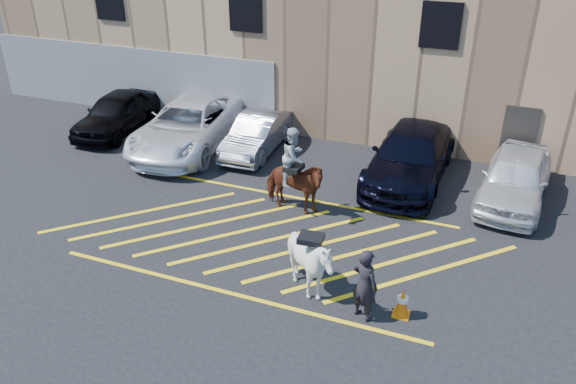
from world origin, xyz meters
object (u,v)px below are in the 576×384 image
(car_blue_suv, at_px, (411,155))
(saddled_white, at_px, (310,263))
(car_white_suv, at_px, (515,178))
(car_white_pickup, at_px, (188,126))
(mounted_bay, at_px, (294,179))
(car_black_suv, at_px, (117,113))
(car_silver_sedan, at_px, (257,134))
(handler, at_px, (365,284))
(traffic_cone, at_px, (402,302))

(car_blue_suv, distance_m, saddled_white, 7.03)
(car_blue_suv, distance_m, car_white_suv, 3.27)
(car_white_pickup, relative_size, saddled_white, 3.49)
(mounted_bay, bearing_deg, car_white_suv, 26.70)
(car_black_suv, relative_size, car_white_suv, 0.98)
(car_silver_sedan, distance_m, saddled_white, 8.48)
(handler, bearing_deg, saddled_white, 9.42)
(handler, xyz_separation_m, traffic_cone, (0.80, 0.37, -0.53))
(traffic_cone, bearing_deg, car_silver_sedan, 133.24)
(car_blue_suv, height_order, handler, handler)
(car_black_suv, height_order, car_blue_suv, car_blue_suv)
(car_silver_sedan, height_order, car_white_suv, car_white_suv)
(car_silver_sedan, relative_size, handler, 2.29)
(car_silver_sedan, bearing_deg, saddled_white, -59.81)
(saddled_white, height_order, traffic_cone, saddled_white)
(car_black_suv, height_order, car_white_suv, car_white_suv)
(car_black_suv, distance_m, car_silver_sedan, 5.95)
(car_black_suv, xyz_separation_m, saddled_white, (10.49, -6.98, 0.10))
(car_blue_suv, height_order, saddled_white, saddled_white)
(car_blue_suv, xyz_separation_m, car_white_suv, (3.24, -0.39, -0.04))
(car_white_pickup, distance_m, car_silver_sedan, 2.58)
(car_black_suv, relative_size, car_white_pickup, 0.75)
(car_white_pickup, bearing_deg, handler, -45.38)
(car_white_pickup, height_order, car_white_suv, car_white_pickup)
(car_white_pickup, height_order, car_blue_suv, car_white_pickup)
(handler, bearing_deg, car_white_pickup, -15.87)
(car_black_suv, bearing_deg, mounted_bay, -26.29)
(car_black_suv, height_order, saddled_white, saddled_white)
(car_black_suv, height_order, traffic_cone, car_black_suv)
(saddled_white, bearing_deg, car_silver_sedan, 122.37)
(handler, xyz_separation_m, saddled_white, (-1.38, 0.35, -0.02))
(handler, distance_m, traffic_cone, 1.03)
(car_white_pickup, distance_m, traffic_cone, 11.35)
(car_white_pickup, relative_size, car_silver_sedan, 1.49)
(car_white_suv, bearing_deg, car_white_pickup, -173.80)
(car_white_pickup, relative_size, car_blue_suv, 1.06)
(car_white_pickup, height_order, car_silver_sedan, car_white_pickup)
(car_white_pickup, distance_m, car_blue_suv, 8.12)
(car_white_suv, height_order, mounted_bay, mounted_bay)
(car_blue_suv, relative_size, car_white_suv, 1.24)
(handler, relative_size, traffic_cone, 2.44)
(car_silver_sedan, distance_m, handler, 9.56)
(handler, xyz_separation_m, mounted_bay, (-3.11, 3.87, 0.18))
(handler, bearing_deg, car_white_suv, -89.38)
(car_white_suv, relative_size, mounted_bay, 1.74)
(saddled_white, bearing_deg, mounted_bay, 116.27)
(car_blue_suv, bearing_deg, car_silver_sedan, 179.52)
(car_blue_suv, bearing_deg, mounted_bay, -127.52)
(car_white_pickup, bearing_deg, car_blue_suv, -3.41)
(car_black_suv, distance_m, saddled_white, 12.60)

